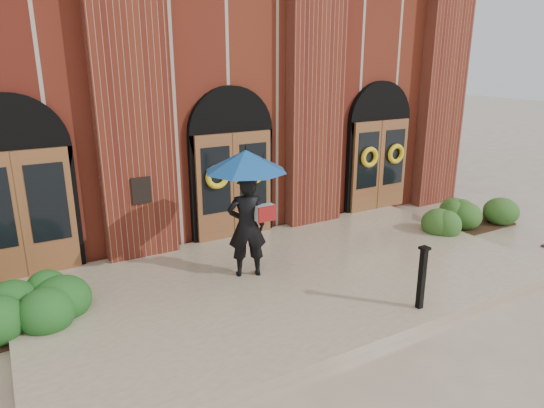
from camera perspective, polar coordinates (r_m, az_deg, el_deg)
ground at (r=9.71m, az=2.79°, el=-9.43°), size 90.00×90.00×0.00m
landing at (r=9.79m, az=2.32°, el=-8.70°), size 10.00×5.30×0.15m
church_building at (r=16.78m, az=-13.92°, el=13.68°), size 16.20×12.53×7.00m
man_with_umbrella at (r=9.17m, az=-3.02°, el=1.75°), size 2.02×2.02×2.51m
metal_post at (r=8.68m, az=17.23°, el=-8.14°), size 0.16×0.16×1.13m
hedge_wall_right at (r=13.62m, az=21.37°, el=-1.21°), size 2.66×1.06×0.68m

